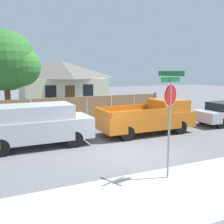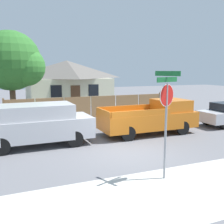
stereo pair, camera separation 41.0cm
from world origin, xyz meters
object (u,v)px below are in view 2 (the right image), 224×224
at_px(stop_sign, 166,107).
at_px(orange_pickup, 152,118).
at_px(house, 67,81).
at_px(oak_tree, 14,62).
at_px(red_suv, 36,124).

bearing_deg(stop_sign, orange_pickup, 42.22).
distance_m(house, oak_tree, 9.31).
bearing_deg(oak_tree, stop_sign, -73.89).
distance_m(orange_pickup, stop_sign, 6.13).
height_order(house, oak_tree, oak_tree).
xyz_separation_m(red_suv, orange_pickup, (6.02, 0.00, -0.14)).
bearing_deg(oak_tree, red_suv, -86.56).
bearing_deg(stop_sign, house, 64.71).
height_order(house, stop_sign, house).
bearing_deg(house, stop_sign, -94.56).
xyz_separation_m(orange_pickup, stop_sign, (-2.71, -5.31, 1.42)).
bearing_deg(red_suv, oak_tree, 93.08).
xyz_separation_m(oak_tree, stop_sign, (3.77, -13.06, -1.64)).
bearing_deg(red_suv, stop_sign, -58.45).
bearing_deg(red_suv, house, 71.59).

